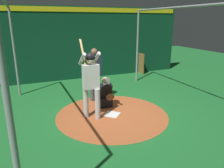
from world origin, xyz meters
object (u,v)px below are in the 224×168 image
(bat_rack, at_px, (141,64))
(catcher, at_px, (105,95))
(umpire, at_px, (95,72))
(batter, at_px, (91,79))
(home_plate, at_px, (112,114))

(bat_rack, bearing_deg, catcher, -43.50)
(umpire, bearing_deg, batter, -22.95)
(catcher, bearing_deg, batter, -46.79)
(home_plate, height_order, batter, batter)
(umpire, height_order, bat_rack, umpire)
(catcher, distance_m, bat_rack, 4.92)
(batter, xyz_separation_m, bat_rack, (-4.20, 4.06, -0.66))
(home_plate, distance_m, umpire, 1.68)
(home_plate, relative_size, umpire, 0.23)
(bat_rack, bearing_deg, umpire, -50.36)
(catcher, relative_size, umpire, 0.55)
(bat_rack, bearing_deg, batter, -44.01)
(catcher, relative_size, bat_rack, 0.94)
(batter, bearing_deg, umpire, 157.05)
(home_plate, height_order, catcher, catcher)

